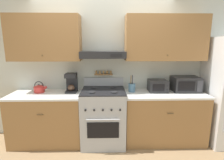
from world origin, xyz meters
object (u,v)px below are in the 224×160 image
object	(u,v)px
stove_range	(104,116)
toaster_oven	(158,86)
coffee_maker	(72,82)
utensil_crock	(132,87)
tea_kettle	(39,88)
microwave	(186,84)

from	to	relation	value
stove_range	toaster_oven	bearing A→B (deg)	7.90
stove_range	toaster_oven	xyz separation A→B (m)	(0.98, 0.14, 0.52)
coffee_maker	utensil_crock	world-z (taller)	coffee_maker
tea_kettle	coffee_maker	bearing A→B (deg)	2.96
microwave	tea_kettle	bearing A→B (deg)	-179.61
utensil_crock	toaster_oven	distance (m)	0.47
coffee_maker	toaster_oven	bearing A→B (deg)	-1.15
coffee_maker	stove_range	bearing A→B (deg)	-16.31
coffee_maker	microwave	xyz separation A→B (m)	(2.06, -0.01, -0.04)
stove_range	utensil_crock	distance (m)	0.72
microwave	coffee_maker	bearing A→B (deg)	179.68
stove_range	microwave	bearing A→B (deg)	5.95
stove_range	utensil_crock	size ratio (longest dim) A/B	3.72
stove_range	microwave	size ratio (longest dim) A/B	2.36
microwave	utensil_crock	size ratio (longest dim) A/B	1.58
stove_range	coffee_maker	xyz separation A→B (m)	(-0.57, 0.17, 0.58)
microwave	toaster_oven	bearing A→B (deg)	-177.82
tea_kettle	utensil_crock	xyz separation A→B (m)	(1.65, 0.00, 0.01)
tea_kettle	toaster_oven	world-z (taller)	toaster_oven
microwave	utensil_crock	bearing A→B (deg)	-178.96
stove_range	tea_kettle	size ratio (longest dim) A/B	4.74
coffee_maker	utensil_crock	bearing A→B (deg)	-1.56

